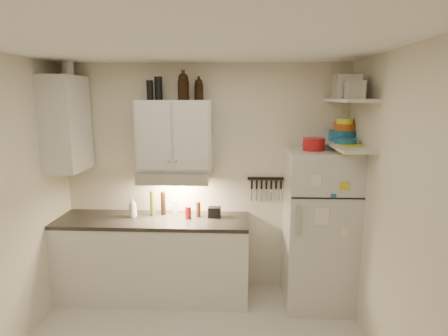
{
  "coord_description": "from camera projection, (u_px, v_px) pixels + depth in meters",
  "views": [
    {
      "loc": [
        0.42,
        -2.68,
        2.24
      ],
      "look_at": [
        0.25,
        0.9,
        1.55
      ],
      "focal_mm": 30.0,
      "sensor_mm": 36.0,
      "label": 1
    }
  ],
  "objects": [
    {
      "name": "ceiling",
      "position": [
        182.0,
        41.0,
        2.58
      ],
      "size": [
        3.2,
        3.0,
        0.02
      ],
      "primitive_type": "cube",
      "color": "white",
      "rests_on": "ground"
    },
    {
      "name": "back_wall",
      "position": [
        205.0,
        179.0,
        4.31
      ],
      "size": [
        3.2,
        0.02,
        2.6
      ],
      "primitive_type": "cube",
      "color": "beige",
      "rests_on": "ground"
    },
    {
      "name": "right_wall",
      "position": [
        403.0,
        226.0,
        2.75
      ],
      "size": [
        0.02,
        3.0,
        2.6
      ],
      "primitive_type": "cube",
      "color": "beige",
      "rests_on": "ground"
    },
    {
      "name": "base_cabinet",
      "position": [
        154.0,
        259.0,
        4.19
      ],
      "size": [
        2.1,
        0.6,
        0.88
      ],
      "primitive_type": "cube",
      "color": "silver",
      "rests_on": "floor"
    },
    {
      "name": "countertop",
      "position": [
        153.0,
        220.0,
        4.1
      ],
      "size": [
        2.1,
        0.62,
        0.04
      ],
      "primitive_type": "cube",
      "color": "#282522",
      "rests_on": "base_cabinet"
    },
    {
      "name": "upper_cabinet",
      "position": [
        175.0,
        135.0,
        4.05
      ],
      "size": [
        0.8,
        0.33,
        0.75
      ],
      "primitive_type": "cube",
      "color": "silver",
      "rests_on": "back_wall"
    },
    {
      "name": "side_cabinet",
      "position": [
        66.0,
        124.0,
        3.95
      ],
      "size": [
        0.33,
        0.55,
        1.0
      ],
      "primitive_type": "cube",
      "color": "silver",
      "rests_on": "left_wall"
    },
    {
      "name": "range_hood",
      "position": [
        175.0,
        176.0,
        4.07
      ],
      "size": [
        0.76,
        0.46,
        0.12
      ],
      "primitive_type": "cube",
      "color": "silver",
      "rests_on": "back_wall"
    },
    {
      "name": "fridge",
      "position": [
        319.0,
        229.0,
        3.99
      ],
      "size": [
        0.7,
        0.68,
        1.7
      ],
      "primitive_type": "cube",
      "color": "silver",
      "rests_on": "floor"
    },
    {
      "name": "shelf_hi",
      "position": [
        349.0,
        100.0,
        3.59
      ],
      "size": [
        0.3,
        0.95,
        0.03
      ],
      "primitive_type": "cube",
      "color": "silver",
      "rests_on": "right_wall"
    },
    {
      "name": "shelf_lo",
      "position": [
        346.0,
        146.0,
        3.68
      ],
      "size": [
        0.3,
        0.95,
        0.03
      ],
      "primitive_type": "cube",
      "color": "silver",
      "rests_on": "right_wall"
    },
    {
      "name": "knife_strip",
      "position": [
        266.0,
        179.0,
        4.25
      ],
      "size": [
        0.42,
        0.02,
        0.03
      ],
      "primitive_type": "cube",
      "color": "black",
      "rests_on": "back_wall"
    },
    {
      "name": "dutch_oven",
      "position": [
        314.0,
        144.0,
        3.77
      ],
      "size": [
        0.22,
        0.22,
        0.13
      ],
      "primitive_type": "cylinder",
      "rotation": [
        0.0,
        0.0,
        0.0
      ],
      "color": "#AA1316",
      "rests_on": "fridge"
    },
    {
      "name": "book_stack",
      "position": [
        350.0,
        149.0,
        3.57
      ],
      "size": [
        0.22,
        0.26,
        0.08
      ],
      "primitive_type": "cube",
      "rotation": [
        0.0,
        0.0,
        0.12
      ],
      "color": "yellow",
      "rests_on": "fridge"
    },
    {
      "name": "spice_jar",
      "position": [
        322.0,
        145.0,
        3.81
      ],
      "size": [
        0.07,
        0.07,
        0.09
      ],
      "primitive_type": "cylinder",
      "rotation": [
        0.0,
        0.0,
        0.31
      ],
      "color": "silver",
      "rests_on": "fridge"
    },
    {
      "name": "stock_pot",
      "position": [
        345.0,
        89.0,
        3.79
      ],
      "size": [
        0.35,
        0.35,
        0.2
      ],
      "primitive_type": "cylinder",
      "rotation": [
        0.0,
        0.0,
        -0.36
      ],
      "color": "silver",
      "rests_on": "shelf_hi"
    },
    {
      "name": "tin_a",
      "position": [
        348.0,
        87.0,
        3.47
      ],
      "size": [
        0.24,
        0.22,
        0.22
      ],
      "primitive_type": "cube",
      "rotation": [
        0.0,
        0.0,
        -0.13
      ],
      "color": "#AAAAAD",
      "rests_on": "shelf_hi"
    },
    {
      "name": "tin_b",
      "position": [
        355.0,
        90.0,
        3.24
      ],
      "size": [
        0.17,
        0.17,
        0.16
      ],
      "primitive_type": "cube",
      "rotation": [
        0.0,
        0.0,
        -0.13
      ],
      "color": "#AAAAAD",
      "rests_on": "shelf_hi"
    },
    {
      "name": "bowl_teal",
      "position": [
        342.0,
        136.0,
        3.95
      ],
      "size": [
        0.28,
        0.28,
        0.11
      ],
      "primitive_type": "cylinder",
      "color": "#1A5F90",
      "rests_on": "shelf_lo"
    },
    {
      "name": "bowl_orange",
      "position": [
        344.0,
        127.0,
        3.95
      ],
      "size": [
        0.22,
        0.22,
        0.07
      ],
      "primitive_type": "cylinder",
      "color": "#D65414",
      "rests_on": "bowl_teal"
    },
    {
      "name": "bowl_yellow",
      "position": [
        345.0,
        121.0,
        3.94
      ],
      "size": [
        0.17,
        0.17,
        0.06
      ],
      "primitive_type": "cylinder",
      "color": "#F6F52B",
      "rests_on": "bowl_orange"
    },
    {
      "name": "plates",
      "position": [
        346.0,
        141.0,
        3.69
      ],
      "size": [
        0.24,
        0.24,
        0.05
      ],
      "primitive_type": "cylinder",
      "rotation": [
        0.0,
        0.0,
        0.15
      ],
      "color": "#1A5F90",
      "rests_on": "shelf_lo"
    },
    {
      "name": "growler_a",
      "position": [
        183.0,
        86.0,
        3.91
      ],
      "size": [
        0.15,
        0.15,
        0.28
      ],
      "primitive_type": null,
      "rotation": [
        0.0,
        0.0,
        -0.29
      ],
      "color": "black",
      "rests_on": "upper_cabinet"
    },
    {
      "name": "growler_b",
      "position": [
        199.0,
        89.0,
        3.97
      ],
      "size": [
        0.12,
        0.12,
        0.23
      ],
      "primitive_type": null,
      "rotation": [
        0.0,
        0.0,
        -0.36
      ],
      "color": "black",
      "rests_on": "upper_cabinet"
    },
    {
      "name": "thermos_a",
      "position": [
        158.0,
        88.0,
        3.99
      ],
      "size": [
        0.09,
        0.09,
        0.24
      ],
      "primitive_type": "cylinder",
      "rotation": [
        0.0,
        0.0,
        0.13
      ],
      "color": "black",
      "rests_on": "upper_cabinet"
    },
    {
      "name": "thermos_b",
      "position": [
        150.0,
        90.0,
        3.97
      ],
      "size": [
        0.09,
        0.09,
        0.2
      ],
      "primitive_type": "cylinder",
      "rotation": [
        0.0,
        0.0,
        0.25
      ],
      "color": "black",
      "rests_on": "upper_cabinet"
    },
    {
      "name": "side_jar",
      "position": [
        68.0,
        68.0,
        3.91
      ],
      "size": [
        0.15,
        0.15,
        0.16
      ],
      "primitive_type": "cylinder",
      "rotation": [
        0.0,
        0.0,
        -0.27
      ],
      "color": "silver",
      "rests_on": "side_cabinet"
    },
    {
      "name": "soap_bottle",
      "position": [
        133.0,
        206.0,
        4.12
      ],
      "size": [
        0.12,
        0.13,
        0.25
      ],
      "primitive_type": "imported",
      "rotation": [
        0.0,
        0.0,
        0.33
      ],
      "color": "silver",
      "rests_on": "countertop"
    },
    {
      "name": "pepper_mill",
      "position": [
        198.0,
        209.0,
        4.16
      ],
      "size": [
        0.07,
        0.07,
        0.17
      ],
      "primitive_type": "cylinder",
      "rotation": [
        0.0,
        0.0,
        -0.27
      ],
      "color": "brown",
      "rests_on": "countertop"
    },
    {
      "name": "oil_bottle",
      "position": [
        152.0,
        203.0,
        4.18
      ],
      "size": [
        0.07,
        0.07,
        0.28
      ],
      "primitive_type": "cylinder",
      "rotation": [
        0.0,
        0.0,
        0.33
      ],
      "color": "#4B5C17",
      "rests_on": "countertop"
    },
    {
      "name": "vinegar_bottle",
      "position": [
        163.0,
        203.0,
        4.22
      ],
      "size": [
        0.07,
        0.07,
        0.26
      ],
      "primitive_type": "cylinder",
      "rotation": [
        0.0,
        0.0,
        0.26
      ],
      "color": "black",
      "rests_on": "countertop"
    },
    {
      "name": "clear_bottle",
      "position": [
        175.0,
        207.0,
        4.23
      ],
      "size": [
        0.07,
        0.07,
        0.17
      ],
      "primitive_type": "cylinder",
      "rotation": [
        0.0,
        0.0,
        0.42
      ],
      "color": "silver",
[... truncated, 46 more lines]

